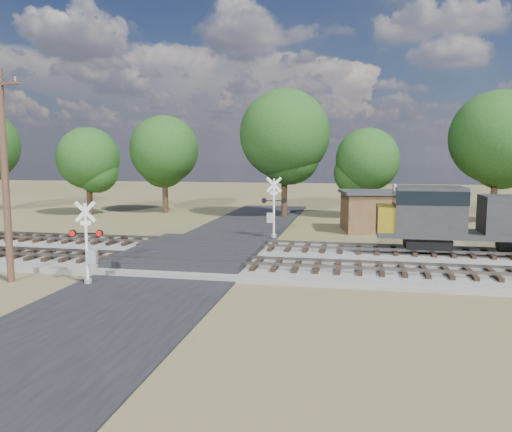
% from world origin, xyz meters
% --- Properties ---
extents(ground, '(160.00, 160.00, 0.00)m').
position_xyz_m(ground, '(0.00, 0.00, 0.00)').
color(ground, '#4C4D29').
rests_on(ground, ground).
extents(ballast_bed, '(140.00, 10.00, 0.30)m').
position_xyz_m(ballast_bed, '(10.00, 0.50, 0.15)').
color(ballast_bed, gray).
rests_on(ballast_bed, ground).
extents(road, '(7.00, 60.00, 0.08)m').
position_xyz_m(road, '(0.00, 0.00, 0.04)').
color(road, black).
rests_on(road, ground).
extents(crossing_panel, '(7.00, 9.00, 0.62)m').
position_xyz_m(crossing_panel, '(0.00, 0.50, 0.32)').
color(crossing_panel, '#262628').
rests_on(crossing_panel, ground).
extents(track_near, '(140.00, 2.60, 0.33)m').
position_xyz_m(track_near, '(3.12, -2.00, 0.41)').
color(track_near, black).
rests_on(track_near, ballast_bed).
extents(track_far, '(140.00, 2.60, 0.33)m').
position_xyz_m(track_far, '(3.12, 3.00, 0.41)').
color(track_far, black).
rests_on(track_far, ballast_bed).
extents(crossing_signal_near, '(1.51, 0.38, 3.77)m').
position_xyz_m(crossing_signal_near, '(-2.84, -5.99, 1.57)').
color(crossing_signal_near, silver).
rests_on(crossing_signal_near, ground).
extents(crossing_signal_far, '(1.72, 0.46, 4.30)m').
position_xyz_m(crossing_signal_far, '(3.17, 7.98, 1.79)').
color(crossing_signal_far, silver).
rests_on(crossing_signal_far, ground).
extents(utility_pole, '(2.29, 0.60, 9.48)m').
position_xyz_m(utility_pole, '(-6.66, -6.18, 5.02)').
color(utility_pole, '#3E241C').
rests_on(utility_pole, ground).
extents(equipment_shed, '(5.25, 5.25, 3.09)m').
position_xyz_m(equipment_shed, '(10.02, 12.94, 1.57)').
color(equipment_shed, '#49301F').
rests_on(equipment_shed, ground).
extents(treeline, '(76.43, 10.57, 11.89)m').
position_xyz_m(treeline, '(6.42, 20.32, 6.70)').
color(treeline, black).
rests_on(treeline, ground).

